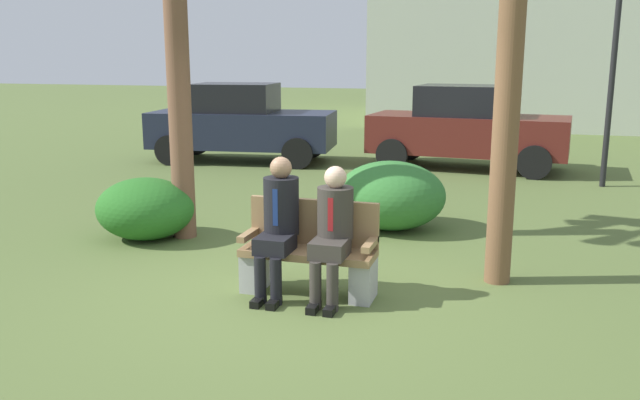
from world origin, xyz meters
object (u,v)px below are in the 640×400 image
(seated_man_left, at_px, (278,219))
(parked_car_far, at_px, (466,128))
(seated_man_right, at_px, (333,227))
(parked_car_near, at_px, (241,123))
(street_lamp, at_px, (614,54))
(park_bench, at_px, (310,254))
(shrub_mid_lawn, at_px, (145,209))
(shrub_near_bench, at_px, (391,195))

(seated_man_left, xyz_separation_m, parked_car_far, (1.14, 7.97, 0.09))
(seated_man_left, distance_m, seated_man_right, 0.54)
(parked_car_near, relative_size, street_lamp, 1.08)
(park_bench, height_order, seated_man_left, seated_man_left)
(seated_man_right, xyz_separation_m, shrub_mid_lawn, (-2.83, 1.40, -0.32))
(parked_car_near, distance_m, street_lamp, 7.42)
(parked_car_near, bearing_deg, shrub_mid_lawn, -77.94)
(park_bench, distance_m, shrub_near_bench, 2.66)
(seated_man_left, distance_m, parked_car_far, 8.05)
(shrub_near_bench, bearing_deg, parked_car_near, 131.16)
(parked_car_near, bearing_deg, seated_man_right, -61.24)
(seated_man_left, height_order, shrub_near_bench, seated_man_left)
(shrub_near_bench, height_order, parked_car_near, parked_car_near)
(parked_car_far, bearing_deg, shrub_near_bench, -96.24)
(shrub_mid_lawn, distance_m, parked_car_near, 6.29)
(seated_man_right, height_order, shrub_near_bench, seated_man_right)
(seated_man_right, xyz_separation_m, shrub_near_bench, (0.03, 2.77, -0.26))
(seated_man_right, bearing_deg, parked_car_far, 85.67)
(seated_man_right, xyz_separation_m, parked_car_far, (0.60, 7.98, 0.13))
(seated_man_left, bearing_deg, parked_car_near, 115.55)
(park_bench, bearing_deg, street_lamp, 63.03)
(seated_man_left, bearing_deg, street_lamp, 61.58)
(shrub_mid_lawn, distance_m, street_lamp, 8.18)
(shrub_mid_lawn, relative_size, street_lamp, 0.33)
(seated_man_right, bearing_deg, shrub_mid_lawn, 153.64)
(park_bench, bearing_deg, parked_car_far, 83.71)
(park_bench, relative_size, parked_car_far, 0.32)
(seated_man_right, bearing_deg, shrub_near_bench, 89.29)
(parked_car_near, bearing_deg, seated_man_left, -64.45)
(parked_car_far, bearing_deg, seated_man_left, -98.14)
(seated_man_right, height_order, shrub_mid_lawn, seated_man_right)
(parked_car_near, bearing_deg, parked_car_far, 5.26)
(shrub_mid_lawn, bearing_deg, park_bench, -26.53)
(seated_man_left, bearing_deg, shrub_near_bench, 78.30)
(park_bench, xyz_separation_m, shrub_mid_lawn, (-2.57, 1.28, -0.01))
(shrub_near_bench, distance_m, shrub_mid_lawn, 3.17)
(park_bench, xyz_separation_m, seated_man_left, (-0.27, -0.11, 0.35))
(seated_man_left, xyz_separation_m, street_lamp, (3.63, 6.71, 1.55))
(street_lamp, bearing_deg, seated_man_right, -114.73)
(seated_man_right, relative_size, shrub_near_bench, 0.87)
(seated_man_right, bearing_deg, seated_man_left, 179.32)
(shrub_near_bench, relative_size, parked_car_far, 0.36)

